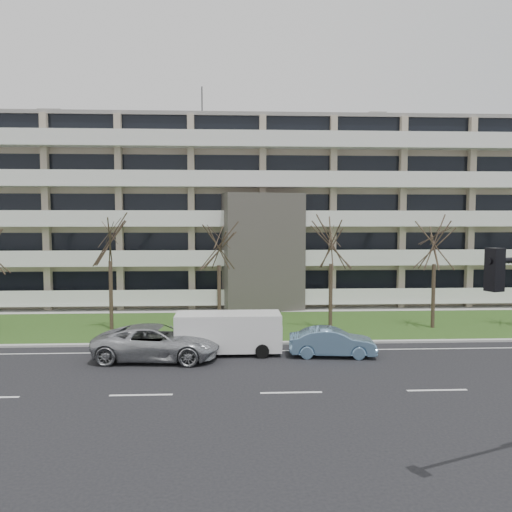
{
  "coord_description": "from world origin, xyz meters",
  "views": [
    {
      "loc": [
        -2.34,
        -19.57,
        6.92
      ],
      "look_at": [
        -0.95,
        10.0,
        4.83
      ],
      "focal_mm": 35.0,
      "sensor_mm": 36.0,
      "label": 1
    }
  ],
  "objects": [
    {
      "name": "ground",
      "position": [
        0.0,
        0.0,
        0.0
      ],
      "size": [
        160.0,
        160.0,
        0.0
      ],
      "primitive_type": "plane",
      "color": "black",
      "rests_on": "ground"
    },
    {
      "name": "grass_verge",
      "position": [
        0.0,
        13.0,
        0.03
      ],
      "size": [
        90.0,
        10.0,
        0.06
      ],
      "primitive_type": "cube",
      "color": "#2C4A18",
      "rests_on": "ground"
    },
    {
      "name": "curb",
      "position": [
        0.0,
        8.0,
        0.06
      ],
      "size": [
        90.0,
        0.35,
        0.12
      ],
      "primitive_type": "cube",
      "color": "#B2B2AD",
      "rests_on": "ground"
    },
    {
      "name": "sidewalk",
      "position": [
        0.0,
        18.5,
        0.04
      ],
      "size": [
        90.0,
        2.0,
        0.08
      ],
      "primitive_type": "cube",
      "color": "#B2B2AD",
      "rests_on": "ground"
    },
    {
      "name": "lane_edge_line",
      "position": [
        0.0,
        6.5,
        0.01
      ],
      "size": [
        90.0,
        0.12,
        0.01
      ],
      "primitive_type": "cube",
      "color": "white",
      "rests_on": "ground"
    },
    {
      "name": "apartment_building",
      "position": [
        -0.01,
        25.32,
        7.61
      ],
      "size": [
        60.5,
        15.1,
        18.75
      ],
      "color": "tan",
      "rests_on": "ground"
    },
    {
      "name": "silver_pickup",
      "position": [
        -6.12,
        5.15,
        0.86
      ],
      "size": [
        6.41,
        3.34,
        1.72
      ],
      "primitive_type": "imported",
      "rotation": [
        0.0,
        0.0,
        1.49
      ],
      "color": "#A5A7AC",
      "rests_on": "ground"
    },
    {
      "name": "blue_sedan",
      "position": [
        2.74,
        5.34,
        0.72
      ],
      "size": [
        4.52,
        1.94,
        1.45
      ],
      "primitive_type": "imported",
      "rotation": [
        0.0,
        0.0,
        1.48
      ],
      "color": "#73A0C8",
      "rests_on": "ground"
    },
    {
      "name": "white_van",
      "position": [
        -2.51,
        6.13,
        1.27
      ],
      "size": [
        5.47,
        2.28,
        2.12
      ],
      "rotation": [
        0.0,
        0.0,
        0.0
      ],
      "color": "white",
      "rests_on": "ground"
    },
    {
      "name": "tree_2",
      "position": [
        -10.02,
        12.03,
        6.1
      ],
      "size": [
        3.92,
        3.92,
        7.85
      ],
      "color": "#382B21",
      "rests_on": "ground"
    },
    {
      "name": "tree_3",
      "position": [
        -3.2,
        11.83,
        5.71
      ],
      "size": [
        3.68,
        3.68,
        7.35
      ],
      "color": "#382B21",
      "rests_on": "ground"
    },
    {
      "name": "tree_4",
      "position": [
        3.81,
        11.23,
        5.88
      ],
      "size": [
        3.78,
        3.78,
        7.57
      ],
      "color": "#382B21",
      "rests_on": "ground"
    },
    {
      "name": "tree_5",
      "position": [
        10.52,
        11.56,
        5.78
      ],
      "size": [
        3.72,
        3.72,
        7.43
      ],
      "color": "#382B21",
      "rests_on": "ground"
    }
  ]
}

